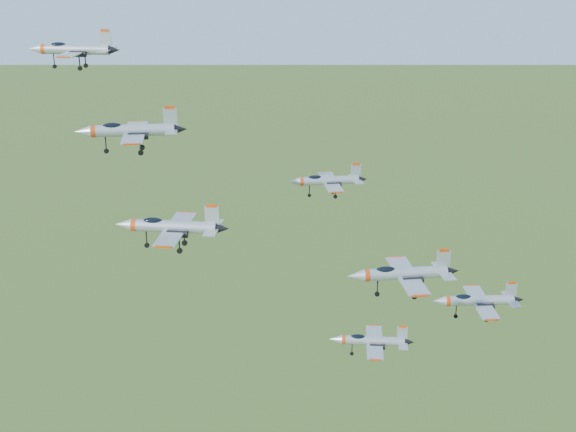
{
  "coord_description": "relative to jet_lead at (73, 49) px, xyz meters",
  "views": [
    {
      "loc": [
        4.33,
        -94.47,
        161.29
      ],
      "look_at": [
        9.65,
        -1.19,
        127.61
      ],
      "focal_mm": 50.0,
      "sensor_mm": 36.0,
      "label": 1
    }
  ],
  "objects": [
    {
      "name": "jet_lead",
      "position": [
        0.0,
        0.0,
        0.0
      ],
      "size": [
        11.96,
        10.0,
        3.2
      ],
      "rotation": [
        0.0,
        0.0,
        -0.16
      ],
      "color": "#9FA5AB"
    },
    {
      "name": "jet_left_high",
      "position": [
        7.91,
        -10.52,
        -8.02
      ],
      "size": [
        13.23,
        10.91,
        3.54
      ],
      "rotation": [
        0.0,
        0.0,
        0.05
      ],
      "color": "#9FA5AB"
    },
    {
      "name": "jet_right_high",
      "position": [
        13.4,
        -23.72,
        -15.27
      ],
      "size": [
        12.39,
        10.38,
        3.32
      ],
      "rotation": [
        0.0,
        0.0,
        -0.17
      ],
      "color": "#9FA5AB"
    },
    {
      "name": "jet_left_low",
      "position": [
        32.24,
        -2.45,
        -17.14
      ],
      "size": [
        10.75,
        8.89,
        2.87
      ],
      "rotation": [
        0.0,
        0.0,
        0.07
      ],
      "color": "#9FA5AB"
    },
    {
      "name": "jet_right_low",
      "position": [
        39.13,
        -20.53,
        -22.77
      ],
      "size": [
        13.15,
        10.87,
        3.51
      ],
      "rotation": [
        0.0,
        0.0,
        0.07
      ],
      "color": "#9FA5AB"
    },
    {
      "name": "jet_trail",
      "position": [
        37.23,
        -12.34,
        -35.83
      ],
      "size": [
        11.01,
        9.18,
        2.94
      ],
      "rotation": [
        0.0,
        0.0,
        -0.14
      ],
      "color": "#9FA5AB"
    },
    {
      "name": "jet_extra",
      "position": [
        54.06,
        -2.03,
        -35.54
      ],
      "size": [
        13.27,
        10.89,
        3.56
      ],
      "rotation": [
        0.0,
        0.0,
        -0.01
      ],
      "color": "#9FA5AB"
    }
  ]
}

